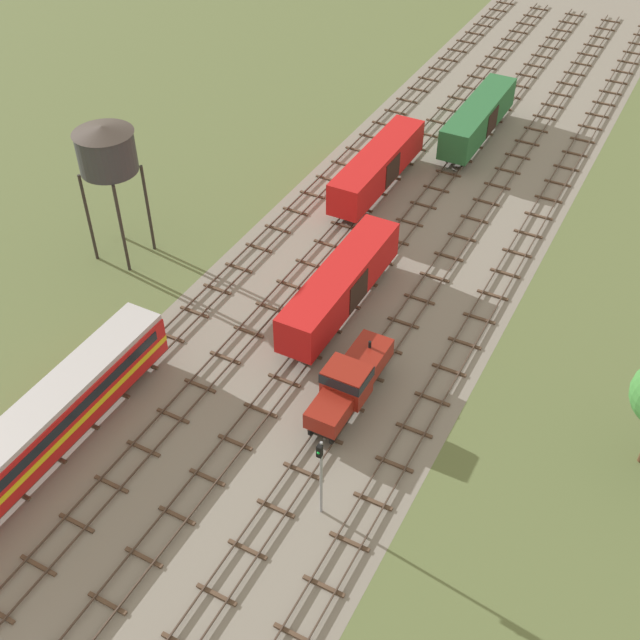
{
  "coord_description": "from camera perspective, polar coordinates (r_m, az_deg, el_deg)",
  "views": [
    {
      "loc": [
        19.42,
        11.92,
        37.32
      ],
      "look_at": [
        0.0,
        48.52,
        1.5
      ],
      "focal_mm": 44.7,
      "sensor_mm": 36.0,
      "label": 1
    }
  ],
  "objects": [
    {
      "name": "track_left",
      "position": [
        63.19,
        -0.1,
        4.79
      ],
      "size": [
        2.4,
        126.0,
        0.29
      ],
      "color": "#47382D",
      "rests_on": "ground"
    },
    {
      "name": "freight_boxcar_centre_left_midfar",
      "position": [
        56.31,
        1.49,
        2.56
      ],
      "size": [
        2.87,
        14.0,
        3.6
      ],
      "color": "red",
      "rests_on": "ground"
    },
    {
      "name": "track_centre_right",
      "position": [
        59.32,
        11.81,
        1.0
      ],
      "size": [
        2.4,
        126.0,
        0.29
      ],
      "color": "#47382D",
      "rests_on": "ground"
    },
    {
      "name": "freight_boxcar_centre_left_farther",
      "position": [
        79.49,
        11.27,
        14.04
      ],
      "size": [
        2.87,
        14.0,
        3.6
      ],
      "color": "#286638",
      "rests_on": "ground"
    },
    {
      "name": "freight_boxcar_left_far",
      "position": [
        70.2,
        4.16,
        10.95
      ],
      "size": [
        2.87,
        14.0,
        3.6
      ],
      "color": "red",
      "rests_on": "ground"
    },
    {
      "name": "water_tower",
      "position": [
        60.52,
        -15.07,
        11.66
      ],
      "size": [
        4.45,
        4.45,
        11.04
      ],
      "color": "#2D2826",
      "rests_on": "ground"
    },
    {
      "name": "ground_plane",
      "position": [
        60.93,
        3.3,
        3.0
      ],
      "size": [
        480.0,
        480.0,
        0.0
      ],
      "primitive_type": "plane",
      "color": "#5B6B3D"
    },
    {
      "name": "shunter_loco_centre_mid",
      "position": [
        49.78,
        2.13,
        -4.37
      ],
      "size": [
        2.74,
        8.46,
        3.1
      ],
      "color": "maroon",
      "rests_on": "ground"
    },
    {
      "name": "track_centre_left",
      "position": [
        61.58,
        3.71,
        3.6
      ],
      "size": [
        2.4,
        126.0,
        0.29
      ],
      "color": "#47382D",
      "rests_on": "ground"
    },
    {
      "name": "track_far_left",
      "position": [
        65.09,
        -3.71,
        5.91
      ],
      "size": [
        2.4,
        126.0,
        0.29
      ],
      "color": "#47382D",
      "rests_on": "ground"
    },
    {
      "name": "ballast_bed",
      "position": [
        60.93,
        3.3,
        3.0
      ],
      "size": [
        22.49,
        176.0,
        0.01
      ],
      "primitive_type": "cube",
      "color": "gray",
      "rests_on": "ground"
    },
    {
      "name": "track_centre",
      "position": [
        60.28,
        7.69,
        2.33
      ],
      "size": [
        2.4,
        126.0,
        0.29
      ],
      "color": "#47382D",
      "rests_on": "ground"
    },
    {
      "name": "signal_post_nearest",
      "position": [
        42.93,
        0.05,
        -10.69
      ],
      "size": [
        0.28,
        0.47,
        5.89
      ],
      "color": "gray",
      "rests_on": "ground"
    },
    {
      "name": "passenger_coach_far_left_near",
      "position": [
        48.71,
        -20.1,
        -7.91
      ],
      "size": [
        2.96,
        22.0,
        3.8
      ],
      "color": "red",
      "rests_on": "ground"
    }
  ]
}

